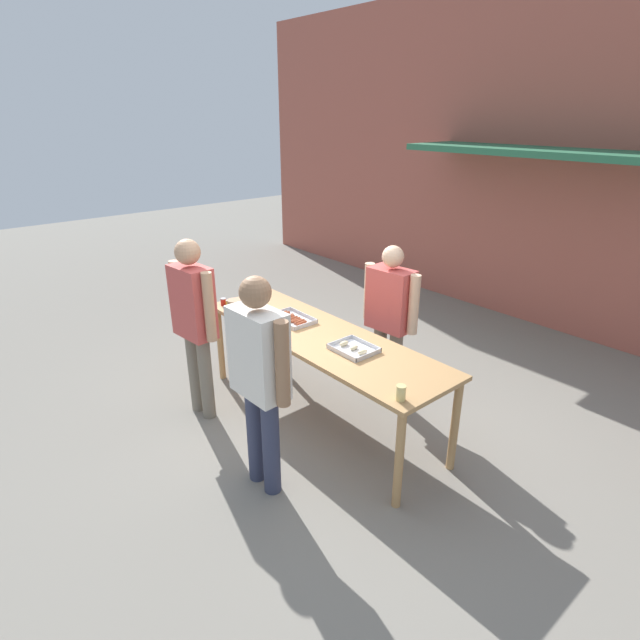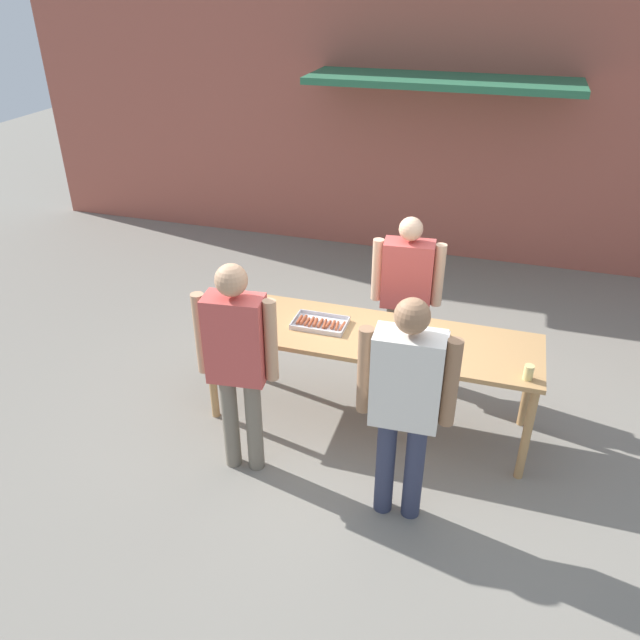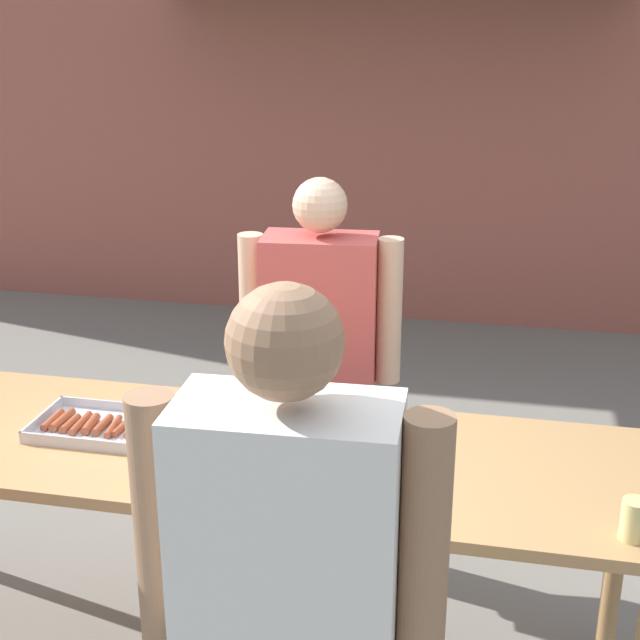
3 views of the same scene
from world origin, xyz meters
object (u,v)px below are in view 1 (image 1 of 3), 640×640
(condiment_jar_mustard, at_px, (223,302))
(food_tray_buns, at_px, (354,349))
(person_customer_holding_hotdog, at_px, (194,315))
(condiment_jar_ketchup, at_px, (229,304))
(person_server_behind_table, at_px, (390,312))
(person_customer_with_cup, at_px, (259,370))
(food_tray_sausages, at_px, (292,319))
(beer_cup, at_px, (401,393))

(condiment_jar_mustard, bearing_deg, food_tray_buns, 10.29)
(person_customer_holding_hotdog, bearing_deg, condiment_jar_ketchup, -64.54)
(person_customer_holding_hotdog, bearing_deg, person_server_behind_table, -126.55)
(person_customer_with_cup, bearing_deg, condiment_jar_mustard, -23.92)
(food_tray_buns, height_order, condiment_jar_mustard, condiment_jar_mustard)
(food_tray_sausages, xyz_separation_m, person_server_behind_table, (0.60, 0.79, 0.06))
(condiment_jar_ketchup, bearing_deg, food_tray_buns, 10.39)
(condiment_jar_mustard, xyz_separation_m, person_customer_holding_hotdog, (0.44, -0.56, 0.13))
(condiment_jar_ketchup, distance_m, beer_cup, 2.44)
(food_tray_buns, distance_m, condiment_jar_ketchup, 1.65)
(food_tray_buns, xyz_separation_m, beer_cup, (0.81, -0.31, 0.04))
(condiment_jar_ketchup, bearing_deg, condiment_jar_mustard, -171.57)
(food_tray_sausages, bearing_deg, food_tray_buns, -0.10)
(condiment_jar_mustard, xyz_separation_m, person_customer_with_cup, (1.73, -0.68, 0.12))
(condiment_jar_ketchup, height_order, beer_cup, beer_cup)
(food_tray_buns, relative_size, condiment_jar_ketchup, 4.62)
(food_tray_sausages, xyz_separation_m, condiment_jar_mustard, (-0.81, -0.31, 0.03))
(food_tray_buns, xyz_separation_m, person_customer_with_cup, (0.01, -1.00, 0.15))
(person_server_behind_table, bearing_deg, person_customer_holding_hotdog, -125.27)
(beer_cup, height_order, person_customer_with_cup, person_customer_with_cup)
(food_tray_sausages, distance_m, food_tray_buns, 0.90)
(condiment_jar_ketchup, height_order, person_customer_holding_hotdog, person_customer_holding_hotdog)
(condiment_jar_mustard, xyz_separation_m, condiment_jar_ketchup, (0.09, 0.01, 0.00))
(condiment_jar_ketchup, height_order, person_server_behind_table, person_server_behind_table)
(person_server_behind_table, distance_m, person_customer_holding_hotdog, 1.93)
(food_tray_sausages, xyz_separation_m, condiment_jar_ketchup, (-0.72, -0.30, 0.03))
(food_tray_buns, distance_m, person_customer_holding_hotdog, 1.55)
(person_customer_holding_hotdog, relative_size, person_customer_with_cup, 1.00)
(beer_cup, xyz_separation_m, person_customer_holding_hotdog, (-2.09, -0.57, 0.11))
(person_server_behind_table, height_order, person_customer_holding_hotdog, person_customer_holding_hotdog)
(condiment_jar_mustard, bearing_deg, person_customer_with_cup, -21.61)
(condiment_jar_mustard, xyz_separation_m, beer_cup, (2.53, 0.01, 0.02))
(person_server_behind_table, distance_m, person_customer_with_cup, 1.81)
(condiment_jar_mustard, bearing_deg, food_tray_sausages, 21.05)
(condiment_jar_mustard, height_order, person_customer_with_cup, person_customer_with_cup)
(food_tray_sausages, xyz_separation_m, food_tray_buns, (0.90, -0.00, 0.00))
(food_tray_buns, bearing_deg, condiment_jar_ketchup, -169.61)
(beer_cup, bearing_deg, condiment_jar_ketchup, 179.82)
(condiment_jar_ketchup, relative_size, person_customer_holding_hotdog, 0.05)
(food_tray_sausages, distance_m, condiment_jar_ketchup, 0.78)
(condiment_jar_ketchup, distance_m, person_customer_holding_hotdog, 0.69)
(food_tray_sausages, bearing_deg, person_customer_with_cup, -47.49)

